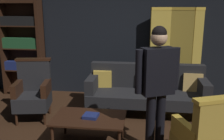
# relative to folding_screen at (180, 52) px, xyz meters

# --- Properties ---
(back_wall) EXTENTS (7.20, 0.10, 2.80)m
(back_wall) POSITION_rel_folding_screen_xyz_m (-1.23, 0.12, 0.41)
(back_wall) COLOR black
(back_wall) RESTS_ON ground_plane
(folding_screen) EXTENTS (1.26, 0.41, 1.90)m
(folding_screen) POSITION_rel_folding_screen_xyz_m (0.00, 0.00, 0.00)
(folding_screen) COLOR #B29338
(folding_screen) RESTS_ON ground_plane
(bookshelf) EXTENTS (0.90, 0.32, 2.05)m
(bookshelf) POSITION_rel_folding_screen_xyz_m (-3.38, -0.13, 0.09)
(bookshelf) COLOR black
(bookshelf) RESTS_ON ground_plane
(velvet_couch) EXTENTS (2.12, 0.78, 0.88)m
(velvet_couch) POSITION_rel_folding_screen_xyz_m (-0.68, -0.87, -0.53)
(velvet_couch) COLOR black
(velvet_couch) RESTS_ON ground_plane
(coffee_table) EXTENTS (1.00, 0.64, 0.42)m
(coffee_table) POSITION_rel_folding_screen_xyz_m (-1.46, -2.15, -0.61)
(coffee_table) COLOR black
(coffee_table) RESTS_ON ground_plane
(armchair_gilt_accent) EXTENTS (0.76, 0.75, 1.04)m
(armchair_gilt_accent) POSITION_rel_folding_screen_xyz_m (-0.00, -2.70, -0.50)
(armchair_gilt_accent) COLOR gold
(armchair_gilt_accent) RESTS_ON ground_plane
(armchair_wing_left) EXTENTS (0.68, 0.67, 1.04)m
(armchair_wing_left) POSITION_rel_folding_screen_xyz_m (-2.62, -1.39, -0.50)
(armchair_wing_left) COLOR black
(armchair_wing_left) RESTS_ON ground_plane
(standing_figure) EXTENTS (0.54, 0.36, 1.70)m
(standing_figure) POSITION_rel_folding_screen_xyz_m (-0.56, -2.29, 0.04)
(standing_figure) COLOR black
(standing_figure) RESTS_ON ground_plane
(book_navy_cloth) EXTENTS (0.22, 0.21, 0.04)m
(book_navy_cloth) POSITION_rel_folding_screen_xyz_m (-1.44, -2.15, -0.54)
(book_navy_cloth) COLOR navy
(book_navy_cloth) RESTS_ON coffee_table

